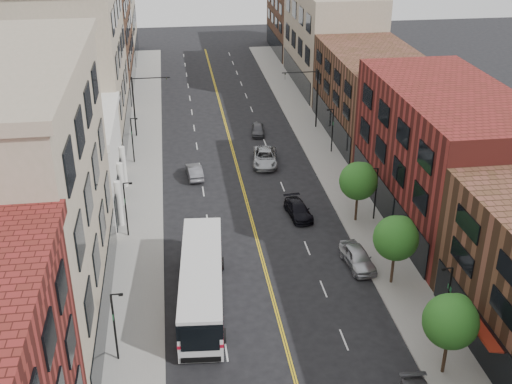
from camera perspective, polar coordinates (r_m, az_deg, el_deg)
name	(u,v)px	position (r m, az deg, el deg)	size (l,w,h in m)	color
sidewalk_left	(143,181)	(66.60, -10.03, 0.93)	(4.00, 110.00, 0.15)	gray
sidewalk_right	(333,170)	(68.55, 6.89, 1.91)	(4.00, 110.00, 0.15)	gray
bldg_l_tanoffice	(15,208)	(44.07, -20.65, -1.32)	(10.00, 22.00, 18.00)	gray
bldg_l_white	(62,166)	(62.13, -16.84, 2.23)	(10.00, 14.00, 8.00)	silver
bldg_l_far_a	(76,65)	(76.46, -15.69, 10.83)	(10.00, 20.00, 18.00)	gray
bldg_l_far_b	(94,38)	(96.11, -14.24, 13.12)	(10.00, 20.00, 15.00)	#533521
bldg_r_mid	(445,156)	(58.96, 16.43, 3.10)	(10.00, 22.00, 12.00)	maroon
bldg_r_far_a	(373,94)	(77.67, 10.34, 8.53)	(10.00, 20.00, 10.00)	#533521
bldg_r_far_b	(331,37)	(96.63, 6.68, 13.49)	(10.00, 22.00, 14.00)	gray
bldg_r_far_c	(303,20)	(115.99, 4.20, 14.98)	(10.00, 18.00, 11.00)	#533521
tree_r_1	(452,320)	(41.18, 17.00, -10.79)	(3.40, 3.40, 5.59)	black
tree_r_2	(397,237)	(48.81, 12.41, -3.89)	(3.40, 3.40, 5.59)	black
tree_r_3	(359,180)	(57.18, 9.16, 1.08)	(3.40, 3.40, 5.59)	black
lamp_l_1	(115,323)	(41.98, -12.43, -11.33)	(0.81, 0.55, 5.05)	black
lamp_l_2	(126,206)	(55.53, -11.47, -1.26)	(0.81, 0.55, 5.05)	black
lamp_l_3	(133,138)	(70.11, -10.91, 4.76)	(0.81, 0.55, 5.05)	black
lamp_r_1	(448,295)	(45.29, 16.67, -8.79)	(0.81, 0.55, 5.05)	black
lamp_r_2	(375,191)	(58.07, 10.58, 0.11)	(0.81, 0.55, 5.05)	black
lamp_r_3	(332,128)	(72.14, 6.78, 5.68)	(0.81, 0.55, 5.05)	black
signal_mast_left	(140,99)	(77.05, -10.30, 8.11)	(4.49, 0.18, 7.20)	black
signal_mast_right	(311,92)	(78.79, 4.94, 8.84)	(4.49, 0.18, 7.20)	black
city_bus	(202,280)	(46.75, -4.85, -7.83)	(4.01, 13.65, 3.46)	silver
car_parked_far	(358,257)	(52.10, 9.02, -5.76)	(1.88, 4.66, 1.59)	#B8BAC0
car_lane_behind	(194,171)	(66.66, -5.49, 1.83)	(1.44, 4.14, 1.36)	#56565C
car_lane_a	(298,210)	(58.93, 3.78, -1.59)	(1.83, 4.51, 1.31)	black
car_lane_b	(265,157)	(69.51, 0.81, 3.10)	(2.57, 5.58, 1.55)	#A3A6AA
car_lane_c	(258,129)	(77.80, 0.17, 5.59)	(1.50, 3.73, 1.27)	#4B4B50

